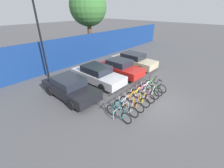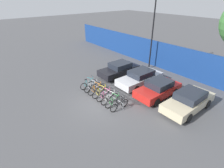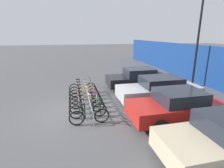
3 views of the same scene
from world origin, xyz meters
The scene contains 14 objects.
ground_plane centered at (0.00, 0.00, 0.00)m, with size 120.00×120.00×0.00m, color #4C4C4F.
bike_rack centered at (-0.69, 0.68, 0.50)m, with size 4.74×0.04×0.57m.
bicycle_teal centered at (-2.79, 0.53, 0.38)m, with size 0.68×1.71×1.05m.
bicycle_silver centered at (-2.14, 0.53, 0.38)m, with size 0.68×1.71×1.05m.
bicycle_orange centered at (-1.56, 0.53, 0.38)m, with size 0.68×1.71×1.05m.
bicycle_yellow centered at (-0.91, 0.53, 0.38)m, with size 0.68×1.71×1.05m.
bicycle_pink centered at (-0.30, 0.53, 0.38)m, with size 0.68×1.71×1.05m.
bicycle_white centered at (0.28, 0.53, 0.38)m, with size 0.68×1.71×1.05m.
bicycle_green centered at (0.80, 0.53, 0.38)m, with size 0.68×1.71×1.05m.
bicycle_black centered at (1.41, 0.53, 0.38)m, with size 0.68×1.71×1.05m.
car_black centered at (-3.11, 4.44, 0.69)m, with size 1.91×4.31×1.40m.
car_silver centered at (-0.40, 4.64, 0.69)m, with size 1.91×4.60×1.40m.
car_red centered at (1.97, 4.24, 0.69)m, with size 1.91×4.11×1.40m.
lamp_post centered at (-2.58, 8.50, 4.18)m, with size 0.24×0.44×7.63m.
Camera 3 is at (8.13, -0.06, 3.67)m, focal length 28.00 mm.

